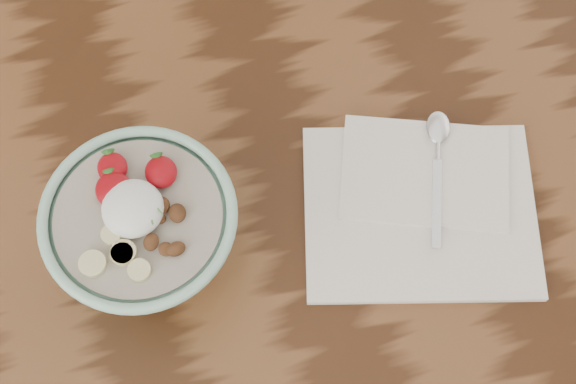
# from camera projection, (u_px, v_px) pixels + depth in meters

# --- Properties ---
(table) EXTENTS (1.60, 0.90, 0.75)m
(table) POSITION_uv_depth(u_px,v_px,m) (138.00, 294.00, 0.97)
(table) COLOR #381D0E
(table) RESTS_ON ground
(breakfast_bowl) EXTENTS (0.20, 0.20, 0.14)m
(breakfast_bowl) POSITION_uv_depth(u_px,v_px,m) (144.00, 230.00, 0.83)
(breakfast_bowl) COLOR #99CEB4
(breakfast_bowl) RESTS_ON table
(napkin) EXTENTS (0.31, 0.28, 0.02)m
(napkin) POSITION_uv_depth(u_px,v_px,m) (421.00, 203.00, 0.91)
(napkin) COLOR white
(napkin) RESTS_ON table
(spoon) EXTENTS (0.08, 0.16, 0.01)m
(spoon) POSITION_uv_depth(u_px,v_px,m) (438.00, 146.00, 0.92)
(spoon) COLOR silver
(spoon) RESTS_ON napkin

